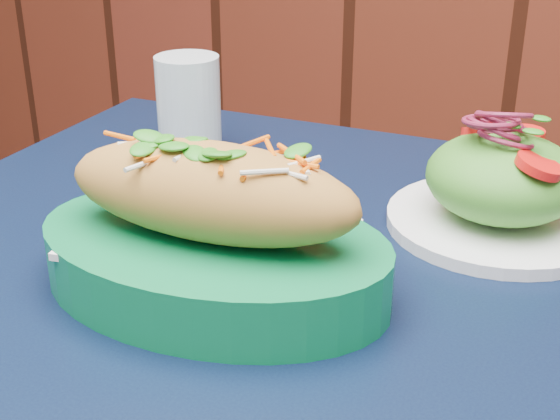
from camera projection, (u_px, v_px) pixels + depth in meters
The scene contains 4 objects.
cafe_table at pixel (272, 368), 0.68m from camera, with size 0.93×0.93×0.75m.
banh_mi_basket at pixel (213, 233), 0.61m from camera, with size 0.32×0.25×0.13m.
salad_plate at pixel (502, 185), 0.72m from camera, with size 0.21×0.21×0.12m.
water_glass at pixel (189, 108), 0.88m from camera, with size 0.07×0.07×0.12m, color silver.
Camera 1 is at (0.10, 1.37, 1.07)m, focal length 50.00 mm.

